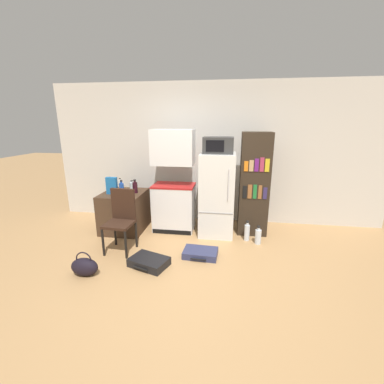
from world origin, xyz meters
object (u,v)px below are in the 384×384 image
bookshelf (254,184)px  bottle_green_tall (110,185)px  bottle_wine_dark (135,187)px  suitcase_large_flat (200,253)px  kitchen_hutch (174,186)px  refrigerator (217,195)px  microwave (218,145)px  handbag (85,267)px  bottle_clear_short (132,185)px  bottle_milk_white (120,184)px  cereal_box (112,186)px  side_table (125,211)px  suitcase_small_flat (149,262)px  bottle_blue_soda (122,189)px  water_bottle_front (247,232)px  chair (121,215)px

bookshelf → bottle_green_tall: (-2.58, -0.16, -0.07)m
bottle_green_tall → bottle_wine_dark: 0.49m
suitcase_large_flat → kitchen_hutch: bearing=125.5°
refrigerator → bottle_wine_dark: (-1.46, -0.06, 0.10)m
microwave → handbag: bearing=-135.6°
bottle_green_tall → microwave: bearing=1.1°
bottle_clear_short → bottle_milk_white: bottle_milk_white is taller
bottle_clear_short → bottle_green_tall: bearing=-147.2°
refrigerator → cereal_box: 1.85m
suitcase_large_flat → bookshelf: bearing=54.0°
side_table → refrigerator: (1.68, 0.08, 0.36)m
microwave → cereal_box: (-1.83, -0.20, -0.71)m
side_table → bottle_green_tall: bearing=170.2°
cereal_box → suitcase_small_flat: bearing=-47.1°
refrigerator → cereal_box: size_ratio=4.78×
kitchen_hutch → refrigerator: kitchen_hutch is taller
bottle_clear_short → bottle_blue_soda: bearing=-94.4°
bottle_wine_dark → handbag: (-0.16, -1.52, -0.69)m
cereal_box → water_bottle_front: size_ratio=0.86×
bottle_wine_dark → suitcase_small_flat: size_ratio=0.41×
water_bottle_front → bottle_milk_white: bearing=168.8°
bottle_blue_soda → suitcase_large_flat: bearing=-24.2°
bottle_milk_white → kitchen_hutch: bearing=-9.5°
kitchen_hutch → bottle_blue_soda: kitchen_hutch is taller
microwave → water_bottle_front: microwave is taller
side_table → bottle_green_tall: (-0.26, 0.05, 0.47)m
side_table → handbag: side_table is taller
cereal_box → microwave: bearing=6.1°
cereal_box → bottle_milk_white: bearing=95.6°
kitchen_hutch → refrigerator: (0.78, -0.06, -0.12)m
bottle_wine_dark → chair: bearing=-86.6°
refrigerator → bottle_wine_dark: 1.46m
kitchen_hutch → water_bottle_front: kitchen_hutch is taller
side_table → kitchen_hutch: bearing=9.3°
microwave → bookshelf: bearing=11.2°
suitcase_small_flat → bottle_milk_white: bearing=143.1°
microwave → handbag: 2.69m
cereal_box → suitcase_large_flat: bearing=-22.4°
bottle_wine_dark → chair: chair is taller
refrigerator → bottle_green_tall: (-1.94, -0.04, 0.11)m
bottle_clear_short → suitcase_small_flat: (0.75, -1.42, -0.72)m
refrigerator → suitcase_large_flat: bearing=-101.7°
suitcase_small_flat → microwave: bearing=74.1°
suitcase_small_flat → chair: bearing=160.8°
bottle_green_tall → bottle_wine_dark: bearing=-3.2°
bottle_blue_soda → bottle_wine_dark: bottle_blue_soda is taller
bookshelf → bottle_clear_short: 2.25m
microwave → suitcase_small_flat: 2.14m
refrigerator → bottle_wine_dark: size_ratio=5.88×
bottle_blue_soda → cereal_box: 0.20m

